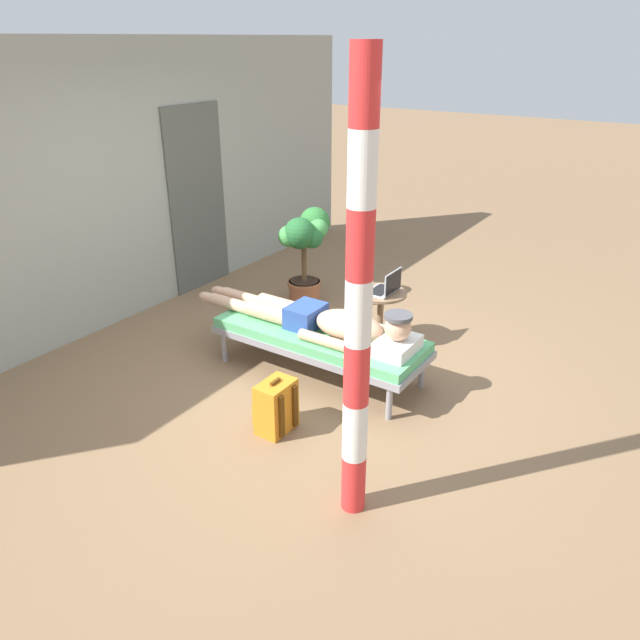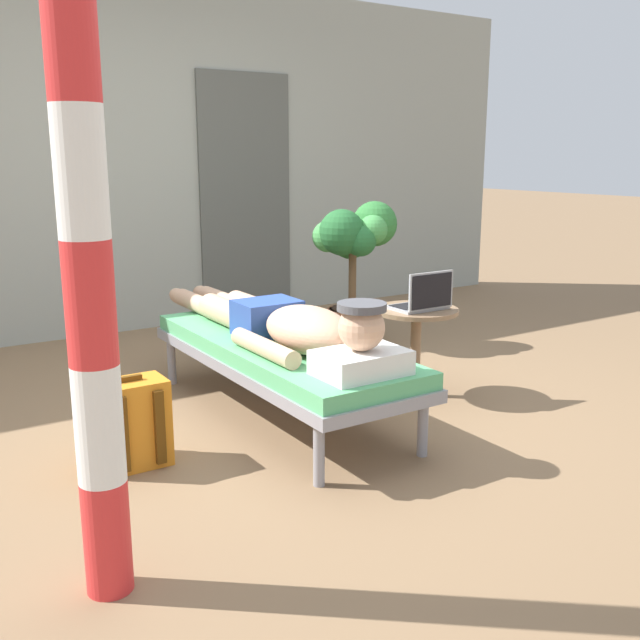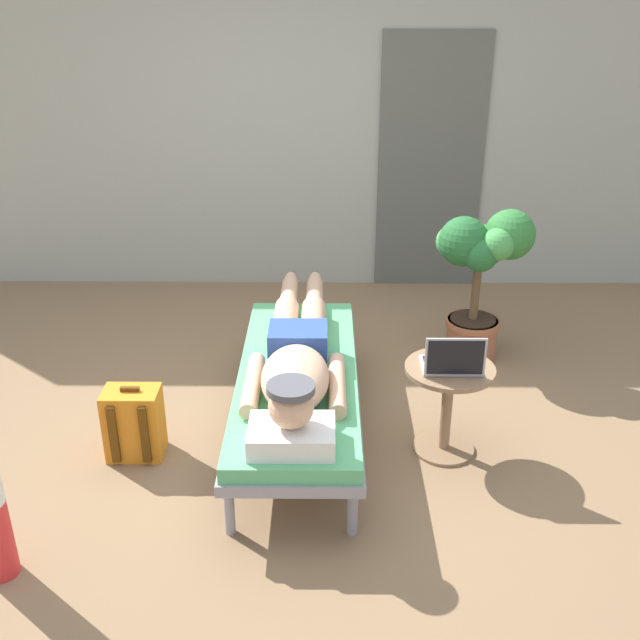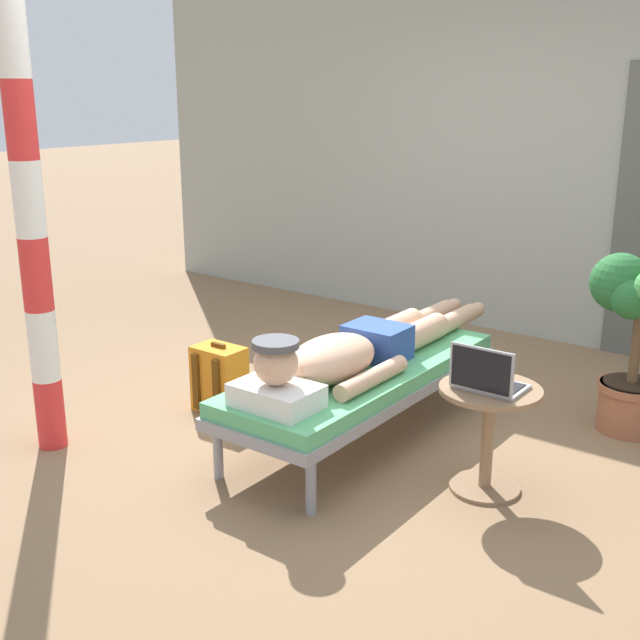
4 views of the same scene
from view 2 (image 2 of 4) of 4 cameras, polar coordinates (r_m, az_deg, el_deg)
The scene contains 10 objects.
ground_plane at distance 3.96m, azimuth -2.96°, elevation -7.52°, with size 40.00×40.00×0.00m, color #846647.
house_wall_back at distance 5.95m, azimuth -15.26°, elevation 12.21°, with size 7.60×0.20×2.70m, color #999E93.
house_door_panel at distance 6.24m, azimuth -5.88°, elevation 9.57°, with size 0.84×0.03×2.04m, color #545651.
lounge_chair at distance 3.86m, azimuth -3.20°, elevation -2.65°, with size 0.68×1.87×0.42m.
person_reclining at distance 3.77m, azimuth -2.79°, elevation -0.31°, with size 0.53×2.17×0.33m.
side_table at distance 4.20m, azimuth 7.57°, elevation -1.32°, with size 0.48×0.48×0.52m.
laptop at distance 4.11m, azimuth 8.12°, elevation 1.58°, with size 0.31×0.24×0.23m.
backpack at distance 3.40m, azimuth -14.52°, elevation -7.93°, with size 0.30×0.26×0.42m.
potted_plant at distance 5.22m, azimuth 2.68°, elevation 5.23°, with size 0.62×0.48×1.05m.
porch_post at distance 2.21m, azimuth -18.36°, elevation 10.99°, with size 0.15×0.15×2.67m.
Camera 2 is at (-1.84, -3.22, 1.39)m, focal length 40.59 mm.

